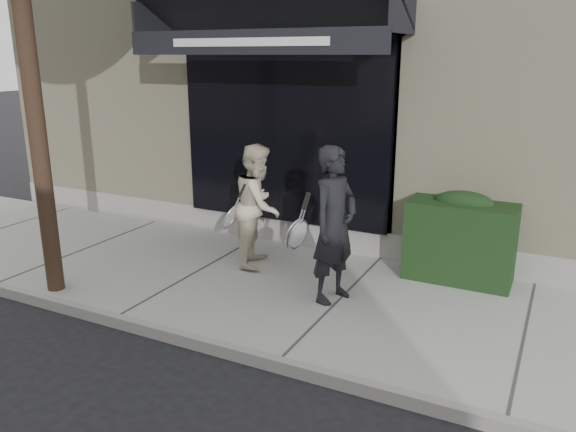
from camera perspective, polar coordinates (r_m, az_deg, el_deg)
The scene contains 7 objects.
ground at distance 6.71m, azimuth 5.36°, elevation -9.23°, with size 80.00×80.00×0.00m, color black.
sidewalk at distance 6.69m, azimuth 5.37°, elevation -8.77°, with size 20.00×3.00×0.12m, color #989893.
curb at distance 5.43m, azimuth -0.88°, elevation -14.86°, with size 20.00×0.10×0.14m, color gray.
building_facade at distance 10.85m, azimuth 15.74°, elevation 14.83°, with size 14.30×8.04×5.64m.
hedge at distance 7.34m, azimuth 17.16°, elevation -2.13°, with size 1.30×0.70×1.14m.
pedestrian_front at distance 6.33m, azimuth 4.70°, elevation -0.93°, with size 0.73×0.86×1.80m.
pedestrian_back at distance 7.45m, azimuth -3.03°, elevation 1.09°, with size 0.81×0.93×1.64m.
Camera 1 is at (2.17, -5.67, 2.86)m, focal length 35.00 mm.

